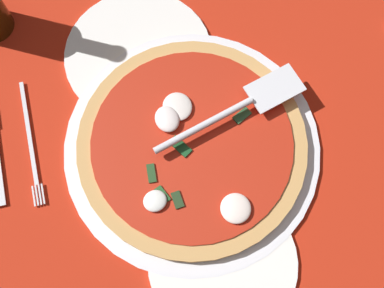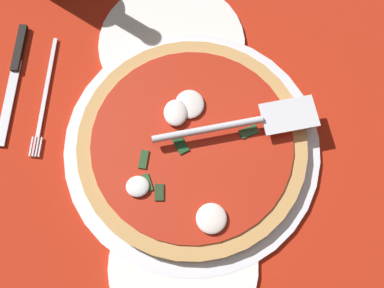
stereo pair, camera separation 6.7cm
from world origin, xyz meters
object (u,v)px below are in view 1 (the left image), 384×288
at_px(dinner_plate_left, 223,262).
at_px(dinner_plate_right, 138,55).
at_px(pizza, 192,145).
at_px(place_setting_far, 10,136).
at_px(pizza_server, 234,109).

xyz_separation_m(dinner_plate_left, dinner_plate_right, (0.34, -0.00, 0.00)).
xyz_separation_m(dinner_plate_left, pizza, (0.17, -0.02, 0.01)).
relative_size(dinner_plate_left, place_setting_far, 0.92).
bearing_deg(dinner_plate_right, pizza, -173.22).
relative_size(dinner_plate_left, dinner_plate_right, 0.88).
height_order(dinner_plate_right, pizza, pizza).
bearing_deg(pizza_server, dinner_plate_left, -124.31).
bearing_deg(dinner_plate_left, pizza, -7.54).
height_order(dinner_plate_right, pizza_server, pizza_server).
relative_size(dinner_plate_right, pizza_server, 0.97).
bearing_deg(dinner_plate_right, dinner_plate_left, 179.75).
bearing_deg(pizza, place_setting_far, 64.13).
xyz_separation_m(pizza_server, place_setting_far, (0.10, 0.31, -0.04)).
distance_m(dinner_plate_left, pizza, 0.17).
height_order(dinner_plate_left, dinner_plate_right, same).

